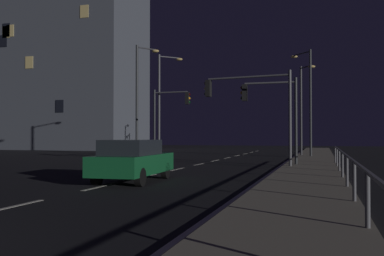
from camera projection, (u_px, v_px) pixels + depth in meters
ground_plane at (180, 169)px, 22.20m from camera, size 112.00×112.00×0.00m
sidewalk_right at (310, 170)px, 20.27m from camera, size 2.91×77.00×0.14m
lane_markings_center at (199, 164)px, 25.55m from camera, size 0.14×50.00×0.01m
lane_edge_line at (283, 164)px, 25.55m from camera, size 0.14×53.00×0.01m
car at (133, 160)px, 15.76m from camera, size 2.06×4.49×1.57m
traffic_light_far_left at (271, 104)px, 24.03m from camera, size 3.22×0.34×4.86m
traffic_light_overhead_east at (169, 110)px, 33.64m from camera, size 3.14×0.35×5.45m
traffic_light_far_center at (249, 99)px, 23.18m from camera, size 4.93×0.79×5.07m
street_lamp_far_end at (308, 93)px, 33.58m from camera, size 1.71×1.70×8.43m
street_lamp_across_street at (140, 92)px, 30.29m from camera, size 1.26×1.54×8.23m
street_lamp_corner at (163, 96)px, 34.38m from camera, size 1.65×1.53×8.35m
street_lamp_median at (303, 102)px, 34.74m from camera, size 1.25×1.49×7.36m
barrier_fence at (347, 163)px, 13.14m from camera, size 0.09×24.93×0.98m
building_distant at (72, 60)px, 56.05m from camera, size 17.85×10.66×23.69m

